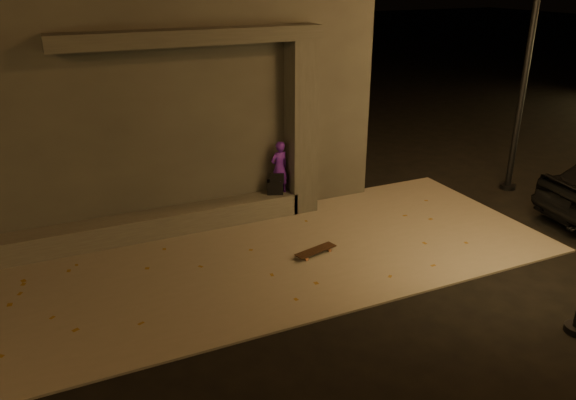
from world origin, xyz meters
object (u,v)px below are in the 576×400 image
skateboard (316,251)px  backpack (275,186)px  column (301,129)px  skateboarder (279,167)px

skateboard → backpack: bearing=73.3°
column → backpack: 1.33m
column → backpack: column is taller
column → skateboarder: (-0.50, 0.00, -0.78)m
backpack → skateboarder: bearing=23.8°
skateboard → skateboarder: bearing=70.6°
skateboarder → skateboard: skateboarder is taller
skateboarder → backpack: 0.42m
skateboarder → backpack: size_ratio=2.38×
skateboarder → skateboard: 2.28m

